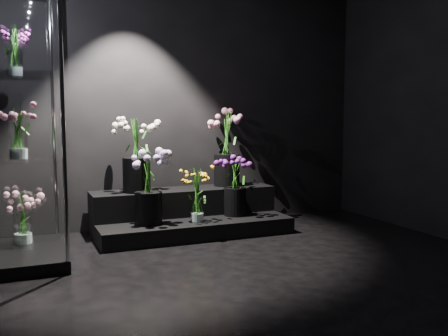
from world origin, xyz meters
TOP-DOWN VIEW (x-y plane):
  - floor at (0.00, 0.00)m, footprint 4.00×4.00m
  - wall_back at (0.00, 2.00)m, footprint 4.00×0.00m
  - display_riser at (-0.15, 1.62)m, footprint 1.88×0.84m
  - display_case at (-1.69, 1.12)m, footprint 0.59×0.98m
  - bouquet_orange_bells at (-0.15, 1.33)m, footprint 0.26×0.26m
  - bouquet_lilac at (-0.61, 1.40)m, footprint 0.42×0.42m
  - bouquet_purple at (0.30, 1.46)m, footprint 0.37×0.37m
  - bouquet_cream_roses at (-0.65, 1.70)m, footprint 0.43×0.43m
  - bouquet_pink_roses at (0.34, 1.77)m, footprint 0.45×0.45m
  - bouquet_case_pink at (-1.71, 0.95)m, footprint 0.39×0.39m
  - bouquet_case_magenta at (-1.71, 1.28)m, footprint 0.25×0.25m
  - bouquet_case_base_pink at (-1.70, 1.32)m, footprint 0.37×0.37m

SIDE VIEW (x-z plane):
  - floor at x=0.00m, z-range 0.00..0.00m
  - display_riser at x=-0.15m, z-range -0.04..0.38m
  - bouquet_case_base_pink at x=-1.70m, z-range 0.11..0.55m
  - bouquet_orange_bells at x=-0.15m, z-range 0.16..0.67m
  - bouquet_purple at x=0.30m, z-range 0.20..0.82m
  - bouquet_lilac at x=-0.61m, z-range 0.20..0.88m
  - bouquet_cream_roses at x=-0.65m, z-range 0.47..1.19m
  - bouquet_pink_roses at x=0.34m, z-range 0.45..1.23m
  - bouquet_case_pink at x=-1.71m, z-range 0.86..1.27m
  - display_case at x=-1.69m, z-range 0.00..2.16m
  - wall_back at x=0.00m, z-range -0.60..3.40m
  - bouquet_case_magenta at x=-1.71m, z-range 1.49..1.87m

